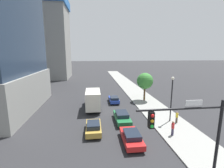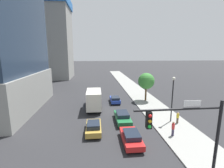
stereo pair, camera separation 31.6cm
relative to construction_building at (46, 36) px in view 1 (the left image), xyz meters
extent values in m
cube|color=gray|center=(27.43, -39.43, -15.93)|extent=(5.22, 120.00, 0.15)
cube|color=gray|center=(-0.02, 0.02, -1.38)|extent=(15.85, 14.17, 29.24)
cube|color=#2D6BB7|center=(-0.02, 0.02, 11.74)|extent=(16.80, 15.02, 3.00)
cube|color=gold|center=(4.74, -4.23, 2.04)|extent=(0.90, 0.90, 36.08)
cylinder|color=black|center=(25.22, -55.73, -12.59)|extent=(0.20, 0.20, 6.52)
cylinder|color=black|center=(22.39, -55.73, -9.80)|extent=(5.66, 0.14, 0.14)
cube|color=black|center=(20.51, -55.73, -10.42)|extent=(0.32, 0.36, 1.05)
sphere|color=red|center=(20.51, -55.92, -10.08)|extent=(0.22, 0.22, 0.22)
sphere|color=orange|center=(20.51, -55.92, -10.42)|extent=(0.22, 0.22, 0.22)
sphere|color=green|center=(20.51, -55.92, -10.76)|extent=(0.22, 0.22, 0.22)
cube|color=white|center=(23.24, -55.73, -9.45)|extent=(1.10, 0.04, 0.36)
cylinder|color=black|center=(27.74, -44.37, -12.89)|extent=(0.16, 0.16, 5.93)
sphere|color=silver|center=(27.74, -44.37, -9.74)|extent=(0.44, 0.44, 0.44)
cylinder|color=brown|center=(27.34, -34.02, -14.46)|extent=(0.36, 0.36, 2.78)
sphere|color=#387F33|center=(27.34, -34.02, -11.86)|extent=(3.23, 3.23, 3.23)
cube|color=#AD8938|center=(16.96, -46.23, -15.41)|extent=(1.81, 4.02, 0.66)
cube|color=#19212D|center=(16.96, -46.56, -14.83)|extent=(1.52, 2.05, 0.51)
cylinder|color=black|center=(16.16, -44.86, -15.69)|extent=(0.22, 0.62, 0.62)
cylinder|color=black|center=(17.75, -44.86, -15.69)|extent=(0.22, 0.62, 0.62)
cylinder|color=black|center=(16.16, -47.59, -15.69)|extent=(0.22, 0.62, 0.62)
cylinder|color=black|center=(17.75, -47.59, -15.69)|extent=(0.22, 0.62, 0.62)
cube|color=red|center=(21.01, -49.06, -15.41)|extent=(1.89, 4.37, 0.57)
cube|color=#19212D|center=(21.01, -49.27, -14.88)|extent=(1.58, 2.22, 0.49)
cylinder|color=black|center=(20.18, -47.57, -15.65)|extent=(0.22, 0.71, 0.71)
cylinder|color=black|center=(21.84, -47.57, -15.65)|extent=(0.22, 0.71, 0.71)
cylinder|color=black|center=(20.18, -50.54, -15.65)|extent=(0.22, 0.71, 0.71)
cylinder|color=black|center=(21.84, -50.54, -15.65)|extent=(0.22, 0.71, 0.71)
cube|color=#233D9E|center=(21.01, -34.40, -15.40)|extent=(1.77, 4.03, 0.59)
cube|color=#19212D|center=(21.01, -35.16, -14.87)|extent=(1.48, 2.04, 0.46)
cylinder|color=black|center=(20.23, -33.03, -15.65)|extent=(0.22, 0.70, 0.70)
cylinder|color=black|center=(21.79, -33.03, -15.65)|extent=(0.22, 0.70, 0.70)
cylinder|color=black|center=(20.23, -35.77, -15.65)|extent=(0.22, 0.70, 0.70)
cylinder|color=black|center=(21.79, -35.77, -15.65)|extent=(0.22, 0.70, 0.70)
cube|color=#1E6638|center=(21.01, -43.43, -15.42)|extent=(1.92, 4.76, 0.59)
cube|color=#19212D|center=(21.01, -43.38, -14.88)|extent=(1.61, 2.46, 0.50)
cylinder|color=black|center=(20.16, -41.81, -15.67)|extent=(0.22, 0.67, 0.67)
cylinder|color=black|center=(21.85, -41.81, -15.67)|extent=(0.22, 0.67, 0.67)
cylinder|color=black|center=(20.16, -45.05, -15.67)|extent=(0.22, 0.67, 0.67)
cylinder|color=black|center=(21.85, -45.05, -15.67)|extent=(0.22, 0.67, 0.67)
cube|color=#1E4799|center=(16.96, -34.70, -14.52)|extent=(2.38, 2.02, 1.82)
cube|color=silver|center=(16.96, -38.38, -14.01)|extent=(2.38, 5.04, 2.84)
cylinder|color=black|center=(15.91, -34.70, -15.53)|extent=(0.30, 0.94, 0.94)
cylinder|color=black|center=(18.00, -34.70, -15.53)|extent=(0.30, 0.94, 0.94)
cylinder|color=black|center=(15.91, -39.64, -15.53)|extent=(0.30, 0.94, 0.94)
cylinder|color=black|center=(18.00, -39.64, -15.53)|extent=(0.30, 0.94, 0.94)
cylinder|color=#38334C|center=(26.12, -48.24, -15.43)|extent=(0.28, 0.28, 0.85)
cylinder|color=red|center=(26.12, -48.24, -14.67)|extent=(0.34, 0.34, 0.65)
sphere|color=#997051|center=(26.12, -48.24, -14.23)|extent=(0.23, 0.23, 0.23)
cylinder|color=brown|center=(28.38, -45.01, -15.47)|extent=(0.28, 0.28, 0.77)
cylinder|color=gold|center=(28.38, -45.01, -14.79)|extent=(0.34, 0.34, 0.59)
sphere|color=tan|center=(28.38, -45.01, -14.39)|extent=(0.21, 0.21, 0.21)
camera|label=1|loc=(17.03, -64.61, -6.41)|focal=25.74mm
camera|label=2|loc=(17.34, -64.65, -6.41)|focal=25.74mm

